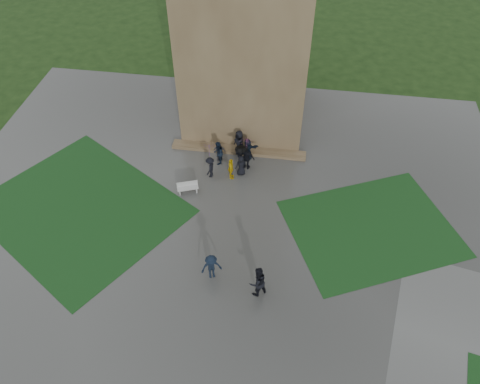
# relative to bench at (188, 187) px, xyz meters

# --- Properties ---
(ground) EXTENTS (120.00, 120.00, 0.00)m
(ground) POSITION_rel_bench_xyz_m (2.50, -6.35, -0.40)
(ground) COLOR black
(plaza) EXTENTS (34.00, 34.00, 0.02)m
(plaza) POSITION_rel_bench_xyz_m (2.50, -4.35, -0.39)
(plaza) COLOR #383836
(plaza) RESTS_ON ground
(lawn_inset_left) EXTENTS (14.10, 13.46, 0.01)m
(lawn_inset_left) POSITION_rel_bench_xyz_m (-6.00, -2.35, -0.38)
(lawn_inset_left) COLOR #113214
(lawn_inset_left) RESTS_ON plaza
(lawn_inset_right) EXTENTS (11.12, 10.15, 0.01)m
(lawn_inset_right) POSITION_rel_bench_xyz_m (11.00, -1.35, -0.38)
(lawn_inset_right) COLOR #113214
(lawn_inset_right) RESTS_ON plaza
(tower_plinth) EXTENTS (9.00, 0.80, 0.22)m
(tower_plinth) POSITION_rel_bench_xyz_m (2.50, 4.25, -0.27)
(tower_plinth) COLOR brown
(tower_plinth) RESTS_ON plaza
(bench) EXTENTS (1.34, 0.82, 0.74)m
(bench) POSITION_rel_bench_xyz_m (0.00, 0.00, 0.00)
(bench) COLOR #B3B2AE
(bench) RESTS_ON plaza
(visitor_cluster) EXTENTS (3.33, 3.43, 2.52)m
(visitor_cluster) POSITION_rel_bench_xyz_m (2.40, 2.71, 0.69)
(visitor_cluster) COLOR black
(visitor_cluster) RESTS_ON plaza
(pedestrian_mid) EXTENTS (1.19, 0.89, 1.64)m
(pedestrian_mid) POSITION_rel_bench_xyz_m (2.62, -5.89, 0.44)
(pedestrian_mid) COLOR black
(pedestrian_mid) RESTS_ON plaza
(pedestrian_near) EXTENTS (1.08, 1.00, 1.94)m
(pedestrian_near) POSITION_rel_bench_xyz_m (5.07, -6.52, 0.59)
(pedestrian_near) COLOR black
(pedestrian_near) RESTS_ON plaza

